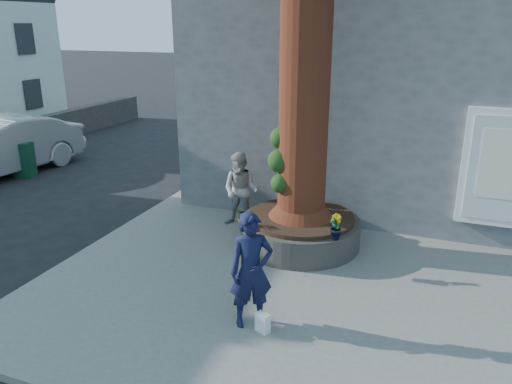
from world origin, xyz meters
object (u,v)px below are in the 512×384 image
(woman, at_px, (241,190))
(a_board_sign, at_px, (23,160))
(man, at_px, (251,270))
(planter, at_px, (300,230))

(woman, xyz_separation_m, a_board_sign, (-7.34, 1.40, -0.41))
(man, distance_m, a_board_sign, 10.07)
(man, distance_m, woman, 3.65)
(a_board_sign, bearing_deg, planter, -26.40)
(planter, xyz_separation_m, man, (0.11, -2.86, 0.55))
(woman, distance_m, a_board_sign, 7.48)
(man, xyz_separation_m, a_board_sign, (-8.89, 4.71, -0.47))
(planter, bearing_deg, man, -87.72)
(man, bearing_deg, woman, 80.86)
(planter, height_order, a_board_sign, a_board_sign)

